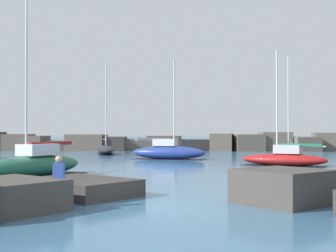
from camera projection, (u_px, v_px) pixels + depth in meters
name	position (u px, v px, depth m)	size (l,w,h in m)	color
ground_plane	(147.00, 207.00, 15.80)	(600.00, 600.00, 0.00)	#3D6B8E
open_sea_beyond	(177.00, 142.00, 123.26)	(400.00, 116.00, 0.01)	#2D5B7F
breakwater_jetty	(183.00, 143.00, 63.33)	(63.08, 6.88, 2.53)	brown
foreground_rocks	(130.00, 192.00, 15.96)	(17.13, 9.34, 1.26)	#383330
sailboat_moored_1	(34.00, 164.00, 26.26)	(5.17, 8.04, 11.00)	#195138
sailboat_moored_2	(284.00, 158.00, 34.76)	(6.65, 4.66, 8.67)	maroon
sailboat_moored_3	(289.00, 152.00, 46.37)	(2.85, 7.47, 10.10)	navy
sailboat_moored_4	(168.00, 152.00, 43.09)	(7.21, 3.59, 9.29)	navy
sailboat_moored_5	(106.00, 149.00, 53.41)	(3.46, 8.33, 10.38)	black
person_on_rocks	(59.00, 179.00, 15.42)	(0.36, 0.23, 1.75)	#282833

